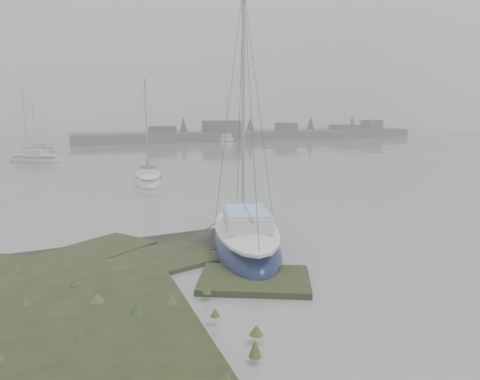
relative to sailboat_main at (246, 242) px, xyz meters
name	(u,v)px	position (x,y,z in m)	size (l,w,h in m)	color
ground	(122,168)	(-1.50, 27.21, -0.34)	(160.00, 160.00, 0.00)	gray
far_shoreline	(257,134)	(25.35, 59.10, 0.51)	(60.00, 8.00, 4.15)	#4C4F51
sailboat_main	(246,242)	(0.00, 0.00, 0.00)	(4.45, 8.14, 10.93)	#0B1438
sailboat_white	(148,180)	(-0.74, 17.78, -0.08)	(2.69, 6.03, 8.22)	silver
sailboat_far_a	(34,159)	(-9.32, 35.39, -0.08)	(5.95, 5.03, 8.37)	#A6ACB0
sailboat_far_b	(227,142)	(16.62, 50.08, -0.05)	(4.51, 7.03, 9.44)	silver
sailboat_far_c	(40,150)	(-9.19, 47.52, -0.12)	(5.16, 3.98, 7.08)	#ADB3B7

